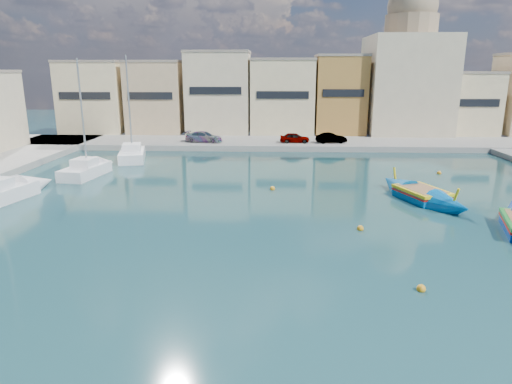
% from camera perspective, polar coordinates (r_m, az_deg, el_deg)
% --- Properties ---
extents(ground, '(160.00, 160.00, 0.00)m').
position_cam_1_polar(ground, '(22.87, 19.26, -7.49)').
color(ground, '#13383A').
rests_on(ground, ground).
extents(north_quay, '(80.00, 8.00, 0.60)m').
position_cam_1_polar(north_quay, '(53.25, 9.54, 5.99)').
color(north_quay, gray).
rests_on(north_quay, ground).
extents(north_townhouses, '(83.20, 7.87, 10.19)m').
position_cam_1_polar(north_townhouses, '(61.14, 15.23, 11.24)').
color(north_townhouses, beige).
rests_on(north_townhouses, ground).
extents(church_block, '(10.00, 10.00, 19.10)m').
position_cam_1_polar(church_block, '(62.47, 18.38, 14.22)').
color(church_block, '#C8B895').
rests_on(church_block, ground).
extents(parked_cars, '(18.14, 2.40, 1.20)m').
position_cam_1_polar(parked_cars, '(51.24, 0.56, 6.84)').
color(parked_cars, '#4C1919').
rests_on(parked_cars, north_quay).
extents(luzzu_green, '(5.17, 8.99, 2.76)m').
position_cam_1_polar(luzzu_green, '(32.40, 19.98, -0.46)').
color(luzzu_green, '#005EAC').
rests_on(luzzu_green, ground).
extents(yacht_north, '(4.06, 8.25, 10.61)m').
position_cam_1_polar(yacht_north, '(47.57, -15.08, 4.77)').
color(yacht_north, white).
rests_on(yacht_north, ground).
extents(yacht_midnorth, '(3.10, 7.35, 10.10)m').
position_cam_1_polar(yacht_midnorth, '(41.08, -19.48, 2.85)').
color(yacht_midnorth, white).
rests_on(yacht_midnorth, ground).
extents(yacht_mid, '(4.06, 8.72, 10.64)m').
position_cam_1_polar(yacht_mid, '(35.53, -27.89, 0.19)').
color(yacht_mid, white).
rests_on(yacht_mid, ground).
extents(mooring_buoys, '(23.97, 21.69, 0.36)m').
position_cam_1_polar(mooring_buoys, '(29.54, 23.11, -2.65)').
color(mooring_buoys, orange).
rests_on(mooring_buoys, ground).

